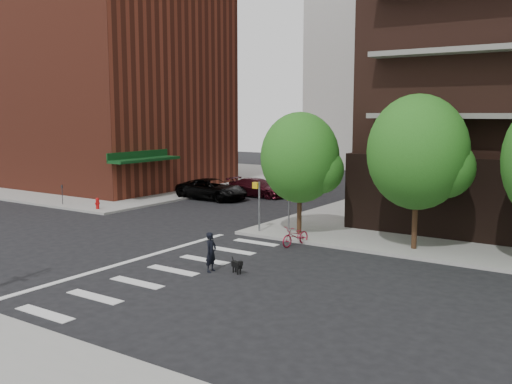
% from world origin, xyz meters
% --- Properties ---
extents(ground, '(120.00, 120.00, 0.00)m').
position_xyz_m(ground, '(0.00, 0.00, 0.00)').
color(ground, black).
rests_on(ground, ground).
extents(sidewalk_nw, '(31.00, 33.00, 0.15)m').
position_xyz_m(sidewalk_nw, '(-24.50, 23.50, 0.07)').
color(sidewalk_nw, gray).
rests_on(sidewalk_nw, ground).
extents(crosswalk, '(3.85, 13.00, 0.01)m').
position_xyz_m(crosswalk, '(2.21, -0.00, 0.01)').
color(crosswalk, silver).
rests_on(crosswalk, ground).
extents(midrise_nw, '(21.40, 15.50, 20.00)m').
position_xyz_m(midrise_nw, '(-22.00, 18.00, 10.15)').
color(midrise_nw, maroon).
rests_on(midrise_nw, sidewalk_nw).
extents(tree_a, '(4.00, 4.00, 5.90)m').
position_xyz_m(tree_a, '(4.00, 8.50, 4.04)').
color(tree_a, '#301E11').
rests_on(tree_a, sidewalk_ne).
extents(tree_b, '(4.50, 4.50, 6.65)m').
position_xyz_m(tree_b, '(10.00, 8.50, 4.54)').
color(tree_b, '#301E11').
rests_on(tree_b, sidewalk_ne).
extents(pedestrian_signal, '(2.18, 0.67, 2.60)m').
position_xyz_m(pedestrian_signal, '(2.32, 7.92, 1.85)').
color(pedestrian_signal, slate).
rests_on(pedestrian_signal, sidewalk_ne).
extents(fire_hydrant, '(0.24, 0.24, 0.73)m').
position_xyz_m(fire_hydrant, '(-10.50, 7.80, 0.55)').
color(fire_hydrant, '#A50C0C').
rests_on(fire_hydrant, sidewalk_nw).
extents(parking_meter, '(0.10, 0.08, 1.32)m').
position_xyz_m(parking_meter, '(-14.00, 7.80, 0.96)').
color(parking_meter, black).
rests_on(parking_meter, sidewalk_nw).
extents(parked_car_black, '(2.56, 5.49, 1.52)m').
position_xyz_m(parked_car_black, '(-7.47, 15.89, 0.76)').
color(parked_car_black, black).
rests_on(parked_car_black, ground).
extents(parked_car_maroon, '(1.98, 4.80, 1.39)m').
position_xyz_m(parked_car_maroon, '(-5.50, 18.92, 0.69)').
color(parked_car_maroon, '#410F19').
rests_on(parked_car_maroon, ground).
extents(parked_car_silver, '(2.09, 4.84, 1.55)m').
position_xyz_m(parked_car_silver, '(-5.56, 25.19, 0.77)').
color(parked_car_silver, '#9B9FA3').
rests_on(parked_car_silver, ground).
extents(scooter, '(0.94, 1.92, 0.97)m').
position_xyz_m(scooter, '(4.94, 6.50, 0.48)').
color(scooter, maroon).
rests_on(scooter, ground).
extents(dog_walker, '(0.61, 0.43, 1.60)m').
position_xyz_m(dog_walker, '(4.37, 0.74, 0.80)').
color(dog_walker, black).
rests_on(dog_walker, ground).
extents(dog, '(0.66, 0.41, 0.56)m').
position_xyz_m(dog, '(5.40, 1.07, 0.35)').
color(dog, black).
rests_on(dog, ground).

